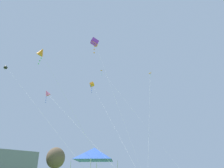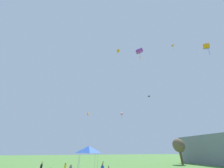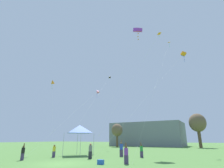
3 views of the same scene
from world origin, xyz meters
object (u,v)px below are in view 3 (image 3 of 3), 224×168
object	(u,v)px
kite_purple_box_5	(138,30)
festival_tent	(80,129)
cooler_box	(101,162)
person_purple_shirt	(126,154)
kite_orange_diamond_4	(53,82)
kite_pink_diamond_3	(97,91)
person_yellow_shirt	(54,150)
person_green_shirt	(141,150)
person_blue_shirt	(121,148)
kite_orange_delta_2	(168,45)
person_black_shirt	(23,152)
kite_orange_box_6	(183,54)
kite_black_diamond_1	(110,77)
kite_orange_delta_0	(157,38)
person_grey_shirt	(90,150)

from	to	relation	value
kite_purple_box_5	festival_tent	bearing A→B (deg)	-124.93
cooler_box	person_purple_shirt	distance (m)	2.42
festival_tent	kite_purple_box_5	world-z (taller)	kite_purple_box_5
kite_orange_diamond_4	kite_pink_diamond_3	bearing A→B (deg)	59.21
person_purple_shirt	person_yellow_shirt	bearing A→B (deg)	-46.54
person_green_shirt	person_blue_shirt	world-z (taller)	person_blue_shirt
person_yellow_shirt	kite_orange_delta_2	xyz separation A→B (m)	(12.33, 16.25, 19.65)
person_yellow_shirt	person_black_shirt	xyz separation A→B (m)	(-0.64, -3.80, 0.03)
person_purple_shirt	kite_orange_box_6	xyz separation A→B (m)	(4.15, 23.66, 19.80)
festival_tent	kite_black_diamond_1	distance (m)	22.83
person_black_shirt	person_blue_shirt	bearing A→B (deg)	27.88
kite_pink_diamond_3	person_yellow_shirt	bearing A→B (deg)	-84.55
person_black_shirt	kite_black_diamond_1	world-z (taller)	kite_black_diamond_1
kite_orange_delta_2	kite_orange_box_6	bearing A→B (deg)	71.77
person_black_shirt	person_purple_shirt	bearing A→B (deg)	-7.76
person_purple_shirt	kite_orange_box_6	world-z (taller)	kite_orange_box_6
festival_tent	kite_orange_box_6	world-z (taller)	kite_orange_box_6
person_blue_shirt	kite_orange_box_6	xyz separation A→B (m)	(7.58, 17.60, 19.69)
kite_orange_delta_0	person_black_shirt	bearing A→B (deg)	-145.12
person_black_shirt	person_blue_shirt	size ratio (longest dim) A/B	0.83
cooler_box	kite_orange_box_6	size ratio (longest dim) A/B	0.02
cooler_box	kite_purple_box_5	size ratio (longest dim) A/B	0.02
kite_pink_diamond_3	person_purple_shirt	bearing A→B (deg)	-46.54
person_black_shirt	kite_purple_box_5	size ratio (longest dim) A/B	0.07
person_grey_shirt	kite_black_diamond_1	xyz separation A→B (m)	(-8.69, 19.89, 16.84)
person_grey_shirt	kite_orange_box_6	world-z (taller)	kite_orange_box_6
person_yellow_shirt	person_black_shirt	size ratio (longest dim) A/B	0.87
person_purple_shirt	kite_pink_diamond_3	world-z (taller)	kite_pink_diamond_3
person_green_shirt	kite_purple_box_5	distance (m)	23.81
person_yellow_shirt	cooler_box	bearing A→B (deg)	81.11
person_grey_shirt	person_yellow_shirt	bearing A→B (deg)	170.58
person_yellow_shirt	person_black_shirt	distance (m)	3.85
cooler_box	kite_orange_diamond_4	xyz separation A→B (m)	(-13.79, 5.85, 11.37)
cooler_box	person_blue_shirt	distance (m)	7.59
kite_orange_diamond_4	kite_purple_box_5	size ratio (longest dim) A/B	0.50
person_purple_shirt	person_blue_shirt	xyz separation A→B (m)	(-3.43, 6.07, 0.11)
person_purple_shirt	kite_orange_delta_2	size ratio (longest dim) A/B	0.08
kite_orange_delta_0	kite_black_diamond_1	bearing A→B (deg)	136.69
cooler_box	person_grey_shirt	world-z (taller)	person_grey_shirt
person_blue_shirt	cooler_box	bearing A→B (deg)	156.03
person_purple_shirt	person_green_shirt	bearing A→B (deg)	-123.50
kite_orange_delta_0	kite_orange_box_6	bearing A→B (deg)	83.71
person_purple_shirt	person_blue_shirt	distance (m)	6.97
person_blue_shirt	kite_orange_delta_0	distance (m)	16.00
person_blue_shirt	kite_orange_delta_0	size ratio (longest dim) A/B	0.12
person_grey_shirt	kite_orange_delta_2	xyz separation A→B (m)	(7.50, 15.34, 19.54)
cooler_box	kite_orange_delta_2	distance (m)	27.83
person_black_shirt	person_purple_shirt	distance (m)	11.23
kite_orange_delta_0	cooler_box	bearing A→B (deg)	-118.15
kite_pink_diamond_3	person_black_shirt	bearing A→B (deg)	-88.45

